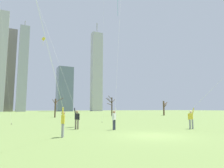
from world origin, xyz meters
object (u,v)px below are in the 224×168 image
kite_flyer_far_back_teal (116,77)px  bare_tree_left_of_center (55,107)px  kite_flyer_midfield_left_purple (67,90)px  kite_flyer_foreground_left_white (52,79)px  kite_flyer_foreground_right_pink (211,98)px  distant_kite_high_overhead_yellow (45,44)px  bare_tree_right_of_center (112,105)px  bare_tree_far_right_edge (164,107)px

kite_flyer_far_back_teal → bare_tree_left_of_center: kite_flyer_far_back_teal is taller
kite_flyer_midfield_left_purple → kite_flyer_far_back_teal: (4.29, -1.54, 1.33)m
kite_flyer_foreground_left_white → kite_flyer_far_back_teal: bearing=40.9°
kite_flyer_foreground_right_pink → distant_kite_high_overhead_yellow: size_ratio=0.76×
kite_flyer_midfield_left_purple → kite_flyer_foreground_left_white: (-2.67, -7.56, -0.17)m
bare_tree_left_of_center → bare_tree_right_of_center: bare_tree_right_of_center is taller
kite_flyer_far_back_teal → bare_tree_left_of_center: (-0.59, 25.96, -2.63)m
kite_flyer_foreground_right_pink → kite_flyer_foreground_left_white: kite_flyer_foreground_left_white is taller
kite_flyer_midfield_left_purple → bare_tree_far_right_edge: size_ratio=4.17×
distant_kite_high_overhead_yellow → kite_flyer_foreground_right_pink: bearing=-73.9°
kite_flyer_foreground_right_pink → bare_tree_left_of_center: (-7.08, 30.99, -0.55)m
kite_flyer_midfield_left_purple → kite_flyer_far_back_teal: bearing=-19.7°
distant_kite_high_overhead_yellow → bare_tree_left_of_center: size_ratio=4.27×
kite_flyer_midfield_left_purple → kite_flyer_foreground_right_pink: (10.79, -6.57, -0.75)m
kite_flyer_far_back_teal → bare_tree_far_right_edge: size_ratio=4.13×
bare_tree_left_of_center → bare_tree_right_of_center: (14.36, 2.57, 0.47)m
bare_tree_right_of_center → kite_flyer_midfield_left_purple: bearing=-123.8°
kite_flyer_far_back_teal → bare_tree_far_right_edge: bearing=42.2°
kite_flyer_foreground_left_white → distant_kite_high_overhead_yellow: 36.04m
kite_flyer_foreground_left_white → kite_flyer_far_back_teal: (6.96, 6.02, 1.50)m
distant_kite_high_overhead_yellow → bare_tree_left_of_center: distant_kite_high_overhead_yellow is taller
kite_flyer_foreground_left_white → bare_tree_far_right_edge: (35.65, 32.08, -1.12)m
bare_tree_far_right_edge → kite_flyer_foreground_right_pink: bearing=-125.5°
kite_flyer_foreground_left_white → bare_tree_far_right_edge: size_ratio=4.03×
kite_flyer_far_back_teal → bare_tree_right_of_center: 31.75m
kite_flyer_midfield_left_purple → kite_flyer_foreground_left_white: 8.02m
kite_flyer_midfield_left_purple → bare_tree_left_of_center: (3.70, 24.42, -1.29)m
bare_tree_far_right_edge → bare_tree_left_of_center: bare_tree_left_of_center is taller
bare_tree_right_of_center → kite_flyer_foreground_right_pink: bearing=-102.2°
kite_flyer_foreground_left_white → kite_flyer_far_back_teal: size_ratio=0.98×
kite_flyer_foreground_left_white → bare_tree_left_of_center: size_ratio=3.84×
kite_flyer_midfield_left_purple → bare_tree_right_of_center: 32.49m
bare_tree_far_right_edge → kite_flyer_foreground_left_white: bearing=-138.0°
kite_flyer_foreground_right_pink → bare_tree_right_of_center: kite_flyer_foreground_right_pink is taller
kite_flyer_far_back_teal → bare_tree_right_of_center: bearing=64.2°
kite_flyer_foreground_left_white → kite_flyer_foreground_right_pink: bearing=4.2°
kite_flyer_midfield_left_purple → bare_tree_left_of_center: kite_flyer_midfield_left_purple is taller
kite_flyer_foreground_right_pink → kite_flyer_far_back_teal: bearing=142.3°
kite_flyer_far_back_teal → bare_tree_left_of_center: size_ratio=3.94×
kite_flyer_foreground_right_pink → bare_tree_left_of_center: 31.79m
kite_flyer_far_back_teal → bare_tree_far_right_edge: (28.69, 26.05, -2.62)m
kite_flyer_foreground_right_pink → bare_tree_right_of_center: (7.28, 33.56, -0.07)m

